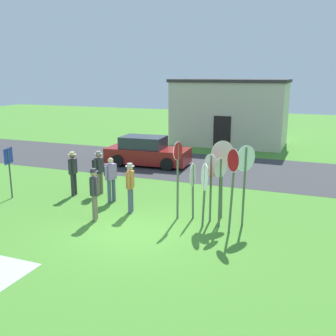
# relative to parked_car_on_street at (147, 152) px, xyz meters

# --- Properties ---
(ground_plane) EXTENTS (80.00, 80.00, 0.00)m
(ground_plane) POSITION_rel_parked_car_on_street_xyz_m (3.36, -8.37, -0.69)
(ground_plane) COLOR #47842D
(street_asphalt) EXTENTS (60.00, 6.40, 0.01)m
(street_asphalt) POSITION_rel_parked_car_on_street_xyz_m (3.36, 0.63, -0.68)
(street_asphalt) COLOR #38383A
(street_asphalt) RESTS_ON ground
(building_background) EXTENTS (7.52, 4.03, 4.34)m
(building_background) POSITION_rel_parked_car_on_street_xyz_m (2.56, 7.79, 1.49)
(building_background) COLOR beige
(building_background) RESTS_ON ground
(parked_car_on_street) EXTENTS (4.41, 2.23, 1.51)m
(parked_car_on_street) POSITION_rel_parked_car_on_street_xyz_m (0.00, 0.00, 0.00)
(parked_car_on_street) COLOR maroon
(parked_car_on_street) RESTS_ON ground
(stop_sign_center_cluster) EXTENTS (0.47, 0.76, 2.05)m
(stop_sign_center_cluster) POSITION_rel_parked_car_on_street_xyz_m (5.24, -7.20, 0.71)
(stop_sign_center_cluster) COLOR #51664C
(stop_sign_center_cluster) RESTS_ON ground
(stop_sign_tallest) EXTENTS (0.65, 0.54, 2.59)m
(stop_sign_tallest) POSITION_rel_parked_car_on_street_xyz_m (5.52, -6.16, 1.09)
(stop_sign_tallest) COLOR #51664C
(stop_sign_tallest) RESTS_ON ground
(stop_sign_leaning_left) EXTENTS (0.58, 0.47, 2.23)m
(stop_sign_leaning_left) POSITION_rel_parked_car_on_street_xyz_m (5.30, -6.68, 0.83)
(stop_sign_leaning_left) COLOR #51664C
(stop_sign_leaning_left) RESTS_ON ground
(stop_sign_leaning_right) EXTENTS (0.47, 0.70, 2.58)m
(stop_sign_leaning_right) POSITION_rel_parked_car_on_street_xyz_m (6.36, -6.68, 1.09)
(stop_sign_leaning_right) COLOR #51664C
(stop_sign_leaning_right) RESTS_ON ground
(stop_sign_far_back) EXTENTS (0.27, 0.58, 2.22)m
(stop_sign_far_back) POSITION_rel_parked_car_on_street_xyz_m (5.68, -7.01, 0.79)
(stop_sign_far_back) COLOR #51664C
(stop_sign_far_back) RESTS_ON ground
(stop_sign_low_front) EXTENTS (0.11, 0.79, 1.88)m
(stop_sign_low_front) POSITION_rel_parked_car_on_street_xyz_m (4.68, -6.63, 0.59)
(stop_sign_low_front) COLOR #51664C
(stop_sign_low_front) RESTS_ON ground
(stop_sign_nearest) EXTENTS (0.49, 0.56, 2.58)m
(stop_sign_nearest) POSITION_rel_parked_car_on_street_xyz_m (6.13, -7.36, 1.06)
(stop_sign_nearest) COLOR #51664C
(stop_sign_nearest) RESTS_ON ground
(stop_sign_rear_left) EXTENTS (0.10, 0.61, 2.59)m
(stop_sign_rear_left) POSITION_rel_parked_car_on_street_xyz_m (4.23, -6.82, 1.01)
(stop_sign_rear_left) COLOR #51664C
(stop_sign_rear_left) RESTS_ON ground
(person_in_teal) EXTENTS (0.40, 0.57, 1.74)m
(person_in_teal) POSITION_rel_parked_car_on_street_xyz_m (0.38, -5.39, 0.32)
(person_in_teal) COLOR #7A6B56
(person_in_teal) RESTS_ON ground
(person_in_dark_shirt) EXTENTS (0.31, 0.56, 1.74)m
(person_in_dark_shirt) POSITION_rel_parked_car_on_street_xyz_m (2.51, -6.85, 0.30)
(person_in_dark_shirt) COLOR #4C5670
(person_in_dark_shirt) RESTS_ON ground
(person_near_signs) EXTENTS (0.32, 0.56, 1.74)m
(person_near_signs) POSITION_rel_parked_car_on_street_xyz_m (-0.47, -5.90, 0.30)
(person_near_signs) COLOR #2D2D33
(person_near_signs) RESTS_ON ground
(person_holding_notes) EXTENTS (0.43, 0.55, 1.69)m
(person_holding_notes) POSITION_rel_parked_car_on_street_xyz_m (1.32, -6.10, 0.29)
(person_holding_notes) COLOR #4C5670
(person_holding_notes) RESTS_ON ground
(person_on_left) EXTENTS (0.34, 0.53, 1.74)m
(person_on_left) POSITION_rel_parked_car_on_street_xyz_m (1.77, -7.96, 0.30)
(person_on_left) COLOR #7A6B56
(person_on_left) RESTS_ON ground
(info_panel_leftmost) EXTENTS (0.17, 0.59, 1.96)m
(info_panel_leftmost) POSITION_rel_parked_car_on_street_xyz_m (-2.49, -7.11, 0.67)
(info_panel_leftmost) COLOR #4C4C51
(info_panel_leftmost) RESTS_ON ground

